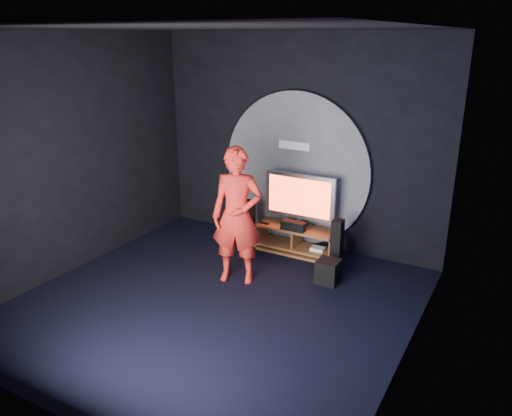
{
  "coord_description": "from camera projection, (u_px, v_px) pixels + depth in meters",
  "views": [
    {
      "loc": [
        3.4,
        -4.91,
        3.42
      ],
      "look_at": [
        0.04,
        1.05,
        1.05
      ],
      "focal_mm": 35.0,
      "sensor_mm": 36.0,
      "label": 1
    }
  ],
  "objects": [
    {
      "name": "left_wall",
      "position": [
        71.0,
        156.0,
        7.33
      ],
      "size": [
        0.04,
        5.0,
        3.5
      ],
      "primitive_type": "cube",
      "color": "black",
      "rests_on": "ground"
    },
    {
      "name": "front_wall",
      "position": [
        40.0,
        249.0,
        4.11
      ],
      "size": [
        5.0,
        0.04,
        3.5
      ],
      "primitive_type": "cube",
      "color": "black",
      "rests_on": "ground"
    },
    {
      "name": "subwoofer",
      "position": [
        328.0,
        271.0,
        7.25
      ],
      "size": [
        0.31,
        0.31,
        0.35
      ],
      "primitive_type": "cube",
      "color": "black",
      "rests_on": "ground"
    },
    {
      "name": "tower_speaker_right",
      "position": [
        337.0,
        244.0,
        7.63
      ],
      "size": [
        0.16,
        0.18,
        0.8
      ],
      "primitive_type": "cube",
      "color": "black",
      "rests_on": "ground"
    },
    {
      "name": "media_console",
      "position": [
        297.0,
        242.0,
        8.24
      ],
      "size": [
        1.37,
        0.45,
        0.45
      ],
      "color": "#9F6631",
      "rests_on": "ground"
    },
    {
      "name": "back_wall",
      "position": [
        297.0,
        143.0,
        8.22
      ],
      "size": [
        5.0,
        0.04,
        3.5
      ],
      "primitive_type": "cube",
      "color": "black",
      "rests_on": "ground"
    },
    {
      "name": "player",
      "position": [
        237.0,
        216.0,
        7.07
      ],
      "size": [
        0.85,
        0.7,
        1.99
      ],
      "primitive_type": "imported",
      "rotation": [
        0.0,
        0.0,
        0.35
      ],
      "color": "red",
      "rests_on": "ground"
    },
    {
      "name": "tv",
      "position": [
        300.0,
        198.0,
        8.06
      ],
      "size": [
        1.21,
        0.22,
        0.89
      ],
      "color": "#A8A8AF",
      "rests_on": "media_console"
    },
    {
      "name": "remote",
      "position": [
        264.0,
        223.0,
        8.32
      ],
      "size": [
        0.18,
        0.05,
        0.02
      ],
      "primitive_type": "cube",
      "color": "black",
      "rests_on": "media_console"
    },
    {
      "name": "ceiling",
      "position": [
        207.0,
        28.0,
        5.59
      ],
      "size": [
        5.0,
        5.0,
        0.01
      ],
      "primitive_type": "cube",
      "color": "black",
      "rests_on": "back_wall"
    },
    {
      "name": "center_speaker",
      "position": [
        293.0,
        226.0,
        8.02
      ],
      "size": [
        0.4,
        0.15,
        0.15
      ],
      "primitive_type": "cube",
      "color": "black",
      "rests_on": "media_console"
    },
    {
      "name": "floor",
      "position": [
        215.0,
        303.0,
        6.74
      ],
      "size": [
        5.0,
        5.0,
        0.0
      ],
      "primitive_type": "plane",
      "color": "black",
      "rests_on": "ground"
    },
    {
      "name": "right_wall",
      "position": [
        418.0,
        211.0,
        5.0
      ],
      "size": [
        0.04,
        5.0,
        3.5
      ],
      "primitive_type": "cube",
      "color": "black",
      "rests_on": "ground"
    },
    {
      "name": "wall_disc_panel",
      "position": [
        295.0,
        170.0,
        8.32
      ],
      "size": [
        2.6,
        0.11,
        2.6
      ],
      "color": "#515156",
      "rests_on": "ground"
    },
    {
      "name": "tower_speaker_left",
      "position": [
        249.0,
        223.0,
        8.51
      ],
      "size": [
        0.16,
        0.18,
        0.8
      ],
      "primitive_type": "cube",
      "color": "black",
      "rests_on": "ground"
    }
  ]
}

